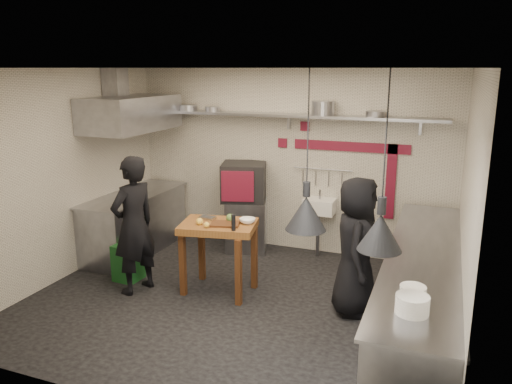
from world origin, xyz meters
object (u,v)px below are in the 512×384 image
(chef_left, at_px, (134,225))
(green_bin, at_px, (128,262))
(chef_right, at_px, (356,246))
(prep_table, at_px, (219,258))
(oven_stand, at_px, (246,225))
(combi_oven, at_px, (244,182))

(chef_left, bearing_deg, green_bin, -113.07)
(green_bin, relative_size, chef_right, 0.31)
(prep_table, xyz_separation_m, chef_left, (-1.00, -0.36, 0.42))
(green_bin, distance_m, chef_right, 3.08)
(green_bin, bearing_deg, oven_stand, 57.74)
(prep_table, distance_m, chef_right, 1.75)
(chef_right, bearing_deg, prep_table, 84.97)
(combi_oven, bearing_deg, prep_table, -95.54)
(oven_stand, xyz_separation_m, chef_left, (-0.74, -1.91, 0.48))
(green_bin, bearing_deg, combi_oven, 59.21)
(oven_stand, bearing_deg, chef_right, -53.47)
(oven_stand, relative_size, combi_oven, 1.21)
(prep_table, bearing_deg, oven_stand, 88.26)
(oven_stand, height_order, chef_left, chef_left)
(combi_oven, bearing_deg, oven_stand, -40.95)
(prep_table, bearing_deg, chef_right, -8.86)
(oven_stand, bearing_deg, green_bin, -138.80)
(combi_oven, xyz_separation_m, prep_table, (0.31, -1.57, -0.63))
(prep_table, distance_m, chef_left, 1.15)
(oven_stand, height_order, prep_table, prep_table)
(chef_left, height_order, chef_right, chef_left)
(combi_oven, relative_size, chef_right, 0.41)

